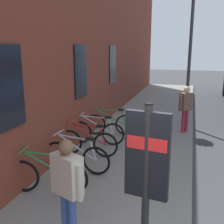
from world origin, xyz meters
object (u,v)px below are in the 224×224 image
(bicycle_leaning_wall, at_px, (77,157))
(street_lamp, at_px, (191,41))
(pedestrian_near_bus, at_px, (67,181))
(bicycle_by_door, at_px, (111,124))
(bicycle_far_end, at_px, (88,142))
(bicycle_under_window, at_px, (47,176))
(pedestrian_crossing_street, at_px, (186,105))
(transit_info_sign, at_px, (147,167))
(bicycle_nearest_sign, at_px, (97,132))

(bicycle_leaning_wall, height_order, street_lamp, street_lamp)
(pedestrian_near_bus, xyz_separation_m, street_lamp, (7.51, -1.58, 2.18))
(pedestrian_near_bus, bearing_deg, bicycle_leaning_wall, 20.85)
(bicycle_by_door, bearing_deg, bicycle_far_end, 177.79)
(bicycle_under_window, distance_m, pedestrian_crossing_street, 5.82)
(bicycle_under_window, xyz_separation_m, street_lamp, (6.31, -2.64, 2.83))
(bicycle_under_window, distance_m, transit_info_sign, 3.03)
(pedestrian_crossing_street, bearing_deg, bicycle_under_window, 152.95)
(bicycle_by_door, relative_size, street_lamp, 0.32)
(pedestrian_near_bus, bearing_deg, bicycle_far_end, 16.55)
(pedestrian_crossing_street, height_order, street_lamp, street_lamp)
(pedestrian_near_bus, bearing_deg, transit_info_sign, -105.35)
(transit_info_sign, bearing_deg, pedestrian_near_bus, 74.65)
(bicycle_under_window, xyz_separation_m, bicycle_nearest_sign, (3.10, -0.01, 0.00))
(bicycle_leaning_wall, distance_m, bicycle_far_end, 1.04)
(bicycle_leaning_wall, height_order, bicycle_by_door, same)
(pedestrian_crossing_street, bearing_deg, pedestrian_near_bus, 166.09)
(bicycle_under_window, bearing_deg, pedestrian_crossing_street, -27.05)
(bicycle_under_window, bearing_deg, bicycle_far_end, -1.71)
(transit_info_sign, height_order, pedestrian_near_bus, transit_info_sign)
(pedestrian_near_bus, distance_m, pedestrian_crossing_street, 6.54)
(bicycle_nearest_sign, bearing_deg, bicycle_by_door, -7.39)
(bicycle_leaning_wall, xyz_separation_m, bicycle_nearest_sign, (1.98, 0.17, -0.00))
(bicycle_leaning_wall, distance_m, transit_info_sign, 3.62)
(bicycle_nearest_sign, height_order, transit_info_sign, transit_info_sign)
(bicycle_leaning_wall, distance_m, street_lamp, 6.41)
(bicycle_leaning_wall, xyz_separation_m, pedestrian_crossing_street, (4.04, -2.46, 0.64))
(bicycle_far_end, distance_m, street_lamp, 5.65)
(bicycle_nearest_sign, bearing_deg, bicycle_under_window, 179.91)
(pedestrian_crossing_street, bearing_deg, bicycle_far_end, 139.49)
(bicycle_under_window, height_order, pedestrian_near_bus, pedestrian_near_bus)
(bicycle_leaning_wall, relative_size, transit_info_sign, 0.74)
(transit_info_sign, height_order, street_lamp, street_lamp)
(street_lamp, bearing_deg, pedestrian_crossing_street, 179.74)
(pedestrian_crossing_street, relative_size, street_lamp, 0.31)
(bicycle_under_window, xyz_separation_m, pedestrian_crossing_street, (5.15, -2.63, 0.64))
(bicycle_leaning_wall, bearing_deg, street_lamp, -25.36)
(bicycle_nearest_sign, xyz_separation_m, street_lamp, (3.21, -2.63, 2.83))
(street_lamp, bearing_deg, bicycle_by_door, 130.91)
(bicycle_far_end, xyz_separation_m, bicycle_nearest_sign, (0.95, 0.06, 0.00))
(bicycle_far_end, xyz_separation_m, street_lamp, (4.16, -2.57, 2.83))
(bicycle_by_door, bearing_deg, pedestrian_near_bus, -170.26)
(bicycle_by_door, relative_size, transit_info_sign, 0.72)
(transit_info_sign, relative_size, street_lamp, 0.44)
(bicycle_under_window, xyz_separation_m, bicycle_leaning_wall, (1.12, -0.18, 0.00))
(street_lamp, bearing_deg, transit_info_sign, 177.60)
(bicycle_by_door, relative_size, pedestrian_near_bus, 1.01)
(bicycle_far_end, xyz_separation_m, bicycle_by_door, (2.00, -0.08, 0.00))
(bicycle_under_window, relative_size, street_lamp, 0.32)
(bicycle_nearest_sign, height_order, pedestrian_near_bus, pedestrian_near_bus)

